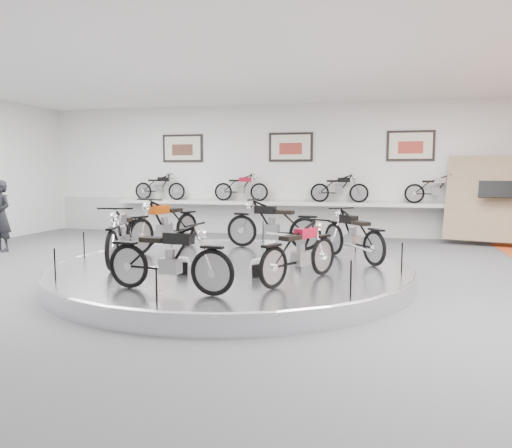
% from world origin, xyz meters
% --- Properties ---
extents(floor, '(16.00, 16.00, 0.00)m').
position_xyz_m(floor, '(0.00, 0.00, 0.00)').
color(floor, '#4E4E50').
rests_on(floor, ground).
extents(ceiling, '(16.00, 16.00, 0.00)m').
position_xyz_m(ceiling, '(0.00, 0.00, 4.00)').
color(ceiling, white).
rests_on(ceiling, wall_back).
extents(wall_back, '(16.00, 0.00, 16.00)m').
position_xyz_m(wall_back, '(0.00, 7.00, 2.00)').
color(wall_back, white).
rests_on(wall_back, floor).
extents(dado_band, '(15.68, 0.04, 1.10)m').
position_xyz_m(dado_band, '(0.00, 6.98, 0.55)').
color(dado_band, '#BCBCBA').
rests_on(dado_band, floor).
extents(display_platform, '(6.40, 6.40, 0.30)m').
position_xyz_m(display_platform, '(0.00, 0.30, 0.15)').
color(display_platform, silver).
rests_on(display_platform, floor).
extents(platform_rim, '(6.40, 6.40, 0.10)m').
position_xyz_m(platform_rim, '(0.00, 0.30, 0.27)').
color(platform_rim, '#B2B2BA').
rests_on(platform_rim, display_platform).
extents(shelf, '(11.00, 0.55, 0.10)m').
position_xyz_m(shelf, '(0.00, 6.70, 1.00)').
color(shelf, silver).
rests_on(shelf, wall_back).
extents(poster_left, '(1.35, 0.06, 0.88)m').
position_xyz_m(poster_left, '(-3.50, 6.96, 2.70)').
color(poster_left, silver).
rests_on(poster_left, wall_back).
extents(poster_center, '(1.35, 0.06, 0.88)m').
position_xyz_m(poster_center, '(0.00, 6.96, 2.70)').
color(poster_center, silver).
rests_on(poster_center, wall_back).
extents(poster_right, '(1.35, 0.06, 0.88)m').
position_xyz_m(poster_right, '(3.50, 6.96, 2.70)').
color(poster_right, silver).
rests_on(poster_right, wall_back).
extents(display_panel, '(2.56, 1.52, 2.30)m').
position_xyz_m(display_panel, '(5.60, 6.10, 1.25)').
color(display_panel, '#A08165').
rests_on(display_panel, floor).
extents(shelf_bike_a, '(1.22, 0.43, 0.73)m').
position_xyz_m(shelf_bike_a, '(-4.20, 6.70, 1.42)').
color(shelf_bike_a, black).
rests_on(shelf_bike_a, shelf).
extents(shelf_bike_b, '(1.22, 0.43, 0.73)m').
position_xyz_m(shelf_bike_b, '(-1.50, 6.70, 1.42)').
color(shelf_bike_b, maroon).
rests_on(shelf_bike_b, shelf).
extents(shelf_bike_c, '(1.22, 0.43, 0.73)m').
position_xyz_m(shelf_bike_c, '(1.50, 6.70, 1.42)').
color(shelf_bike_c, black).
rests_on(shelf_bike_c, shelf).
extents(shelf_bike_d, '(1.22, 0.43, 0.73)m').
position_xyz_m(shelf_bike_d, '(4.20, 6.70, 1.42)').
color(shelf_bike_d, '#B5B4B9').
rests_on(shelf_bike_d, shelf).
extents(bike_a, '(1.45, 1.67, 0.97)m').
position_xyz_m(bike_a, '(2.12, 1.20, 0.79)').
color(bike_a, black).
rests_on(bike_a, display_platform).
extents(bike_b, '(1.90, 0.91, 1.07)m').
position_xyz_m(bike_b, '(0.38, 2.25, 0.84)').
color(bike_b, black).
rests_on(bike_b, display_platform).
extents(bike_c, '(1.17, 2.00, 1.11)m').
position_xyz_m(bike_c, '(-1.82, 1.60, 0.86)').
color(bike_c, '#AE4309').
rests_on(bike_c, display_platform).
extents(bike_d, '(1.05, 1.89, 1.05)m').
position_xyz_m(bike_d, '(-1.93, -0.08, 0.82)').
color(bike_d, '#B5B4B9').
rests_on(bike_d, display_platform).
extents(bike_e, '(1.71, 0.79, 0.97)m').
position_xyz_m(bike_e, '(-0.25, -1.91, 0.79)').
color(bike_e, black).
rests_on(bike_e, display_platform).
extents(bike_f, '(1.24, 1.66, 0.93)m').
position_xyz_m(bike_f, '(1.41, -0.85, 0.77)').
color(bike_f, maroon).
rests_on(bike_f, display_platform).
extents(visitor, '(0.73, 0.59, 1.75)m').
position_xyz_m(visitor, '(-6.41, 2.21, 0.88)').
color(visitor, black).
rests_on(visitor, floor).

